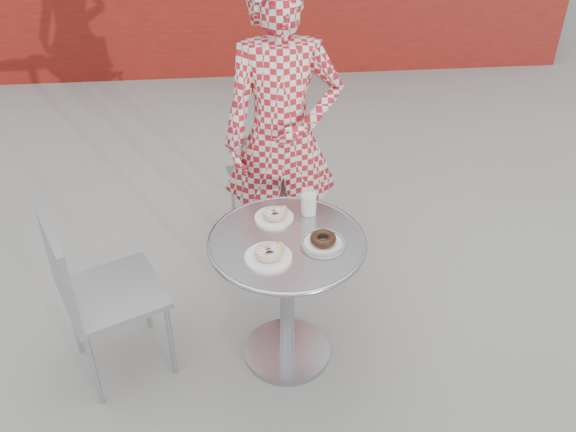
{
  "coord_description": "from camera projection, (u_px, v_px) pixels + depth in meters",
  "views": [
    {
      "loc": [
        -0.15,
        -2.19,
        2.45
      ],
      "look_at": [
        0.06,
        0.14,
        0.79
      ],
      "focal_mm": 40.0,
      "sensor_mm": 36.0,
      "label": 1
    }
  ],
  "objects": [
    {
      "name": "chair_left",
      "position": [
        117.0,
        323.0,
        3.04
      ],
      "size": [
        0.57,
        0.57,
        0.9
      ],
      "rotation": [
        0.0,
        0.0,
        2.0
      ],
      "color": "#9FA1A6",
      "rests_on": "ground"
    },
    {
      "name": "plate_checker",
      "position": [
        323.0,
        242.0,
        2.8
      ],
      "size": [
        0.2,
        0.2,
        0.05
      ],
      "rotation": [
        0.0,
        0.0,
        0.34
      ],
      "color": "white",
      "rests_on": "bistro_table"
    },
    {
      "name": "plate_far",
      "position": [
        275.0,
        215.0,
        2.96
      ],
      "size": [
        0.18,
        0.18,
        0.05
      ],
      "rotation": [
        0.0,
        0.0,
        0.27
      ],
      "color": "white",
      "rests_on": "bistro_table"
    },
    {
      "name": "plate_near",
      "position": [
        269.0,
        254.0,
        2.72
      ],
      "size": [
        0.2,
        0.2,
        0.05
      ],
      "rotation": [
        0.0,
        0.0,
        0.24
      ],
      "color": "white",
      "rests_on": "bistro_table"
    },
    {
      "name": "seated_person",
      "position": [
        282.0,
        137.0,
        3.34
      ],
      "size": [
        0.63,
        0.42,
        1.7
      ],
      "primitive_type": "imported",
      "rotation": [
        0.0,
        0.0,
        0.01
      ],
      "color": "#AB1A22",
      "rests_on": "ground"
    },
    {
      "name": "milk_cup",
      "position": [
        309.0,
        203.0,
        2.97
      ],
      "size": [
        0.08,
        0.08,
        0.12
      ],
      "rotation": [
        0.0,
        0.0,
        0.22
      ],
      "color": "white",
      "rests_on": "bistro_table"
    },
    {
      "name": "ground",
      "position": [
        279.0,
        361.0,
        3.21
      ],
      "size": [
        60.0,
        60.0,
        0.0
      ],
      "primitive_type": "plane",
      "color": "#999792",
      "rests_on": "ground"
    },
    {
      "name": "chair_far",
      "position": [
        267.0,
        202.0,
        3.91
      ],
      "size": [
        0.47,
        0.48,
        0.82
      ],
      "rotation": [
        0.0,
        0.0,
        3.4
      ],
      "color": "#9FA1A6",
      "rests_on": "ground"
    },
    {
      "name": "bistro_table",
      "position": [
        287.0,
        271.0,
        2.94
      ],
      "size": [
        0.71,
        0.71,
        0.72
      ],
      "rotation": [
        0.0,
        0.0,
        -0.21
      ],
      "color": "#B6B5BA",
      "rests_on": "ground"
    }
  ]
}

